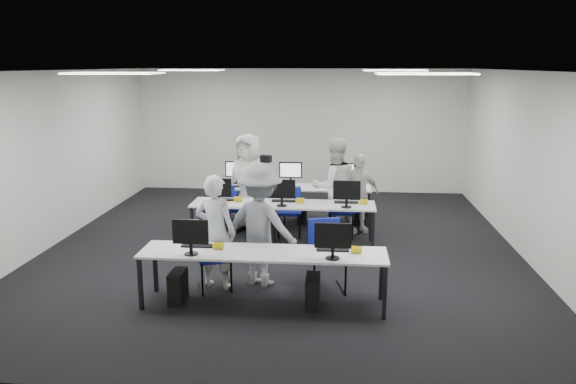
# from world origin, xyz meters

# --- Properties ---
(room) EXTENTS (9.00, 9.02, 3.00)m
(room) POSITION_xyz_m (0.00, 0.00, 1.50)
(room) COLOR black
(room) RESTS_ON ground
(ceiling_panels) EXTENTS (5.20, 4.60, 0.02)m
(ceiling_panels) POSITION_xyz_m (0.00, 0.00, 2.98)
(ceiling_panels) COLOR white
(ceiling_panels) RESTS_ON room
(desk_front) EXTENTS (3.20, 0.70, 0.73)m
(desk_front) POSITION_xyz_m (0.00, -2.40, 0.68)
(desk_front) COLOR silver
(desk_front) RESTS_ON ground
(desk_mid) EXTENTS (3.20, 0.70, 0.73)m
(desk_mid) POSITION_xyz_m (0.00, 0.20, 0.68)
(desk_mid) COLOR silver
(desk_mid) RESTS_ON ground
(desk_back) EXTENTS (3.20, 0.70, 0.73)m
(desk_back) POSITION_xyz_m (0.00, 1.60, 0.68)
(desk_back) COLOR silver
(desk_back) RESTS_ON ground
(equipment_front) EXTENTS (2.51, 0.41, 1.19)m
(equipment_front) POSITION_xyz_m (-0.19, -2.42, 0.36)
(equipment_front) COLOR #0C41A0
(equipment_front) RESTS_ON desk_front
(equipment_mid) EXTENTS (2.91, 0.41, 1.19)m
(equipment_mid) POSITION_xyz_m (-0.19, 0.18, 0.36)
(equipment_mid) COLOR white
(equipment_mid) RESTS_ON desk_mid
(equipment_back) EXTENTS (2.91, 0.41, 1.19)m
(equipment_back) POSITION_xyz_m (0.19, 1.62, 0.36)
(equipment_back) COLOR white
(equipment_back) RESTS_ON desk_back
(chair_0) EXTENTS (0.58, 0.61, 0.90)m
(chair_0) POSITION_xyz_m (-0.77, -1.91, 0.28)
(chair_0) COLOR navy
(chair_0) RESTS_ON ground
(chair_1) EXTENTS (0.59, 0.62, 0.98)m
(chair_1) POSITION_xyz_m (0.81, -1.81, 0.31)
(chair_1) COLOR navy
(chair_1) RESTS_ON ground
(chair_2) EXTENTS (0.55, 0.58, 0.89)m
(chair_2) POSITION_xyz_m (-1.24, 0.74, 0.28)
(chair_2) COLOR navy
(chair_2) RESTS_ON ground
(chair_3) EXTENTS (0.45, 0.48, 0.87)m
(chair_3) POSITION_xyz_m (0.07, 0.69, 0.28)
(chair_3) COLOR navy
(chair_3) RESTS_ON ground
(chair_4) EXTENTS (0.47, 0.51, 0.93)m
(chair_4) POSITION_xyz_m (1.03, 0.74, 0.29)
(chair_4) COLOR navy
(chair_4) RESTS_ON ground
(chair_5) EXTENTS (0.51, 0.53, 0.82)m
(chair_5) POSITION_xyz_m (-1.03, 0.93, 0.26)
(chair_5) COLOR navy
(chair_5) RESTS_ON ground
(chair_6) EXTENTS (0.44, 0.47, 0.82)m
(chair_6) POSITION_xyz_m (0.07, 1.14, 0.26)
(chair_6) COLOR navy
(chair_6) RESTS_ON ground
(chair_7) EXTENTS (0.54, 0.56, 0.83)m
(chair_7) POSITION_xyz_m (1.25, 1.10, 0.26)
(chair_7) COLOR navy
(chair_7) RESTS_ON ground
(handbag) EXTENTS (0.40, 0.26, 0.32)m
(handbag) POSITION_xyz_m (-1.21, 0.33, 0.89)
(handbag) COLOR #9F8152
(handbag) RESTS_ON desk_mid
(student_0) EXTENTS (0.67, 0.52, 1.63)m
(student_0) POSITION_xyz_m (-0.74, -1.86, 0.82)
(student_0) COLOR white
(student_0) RESTS_ON ground
(student_1) EXTENTS (1.06, 0.94, 1.80)m
(student_1) POSITION_xyz_m (0.89, 0.85, 0.90)
(student_1) COLOR white
(student_1) RESTS_ON ground
(student_2) EXTENTS (1.05, 0.88, 1.83)m
(student_2) POSITION_xyz_m (-0.76, 1.13, 0.91)
(student_2) COLOR white
(student_2) RESTS_ON ground
(student_3) EXTENTS (0.94, 0.65, 1.49)m
(student_3) POSITION_xyz_m (1.32, 1.05, 0.74)
(student_3) COLOR white
(student_3) RESTS_ON ground
(photographer) EXTENTS (1.28, 0.99, 1.75)m
(photographer) POSITION_xyz_m (-0.13, -1.70, 0.87)
(photographer) COLOR slate
(photographer) RESTS_ON ground
(dslr_camera) EXTENTS (0.19, 0.22, 0.10)m
(dslr_camera) POSITION_xyz_m (-0.07, -1.53, 1.80)
(dslr_camera) COLOR black
(dslr_camera) RESTS_ON photographer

